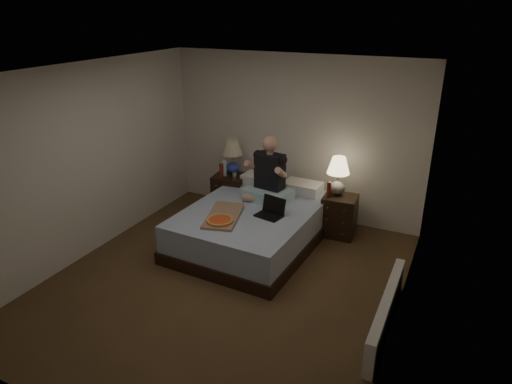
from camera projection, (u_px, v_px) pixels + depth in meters
The scene contains 19 objects.
floor at pixel (224, 282), 5.57m from camera, with size 4.00×4.50×0.00m, color brown.
ceiling at pixel (218, 72), 4.62m from camera, with size 4.00×4.50×0.00m, color white.
wall_back at pixel (294, 138), 6.97m from camera, with size 4.00×2.50×0.00m, color silver.
wall_front at pixel (64, 293), 3.21m from camera, with size 4.00×2.50×0.00m, color silver.
wall_left at pixel (87, 162), 5.89m from camera, with size 4.50×2.50×0.00m, color silver.
wall_right at pixel (406, 220), 4.29m from camera, with size 4.50×2.50×0.00m, color silver.
bed at pixel (253, 226), 6.37m from camera, with size 1.63×2.17×0.54m, color #526FA5.
nightstand_left at pixel (230, 194), 7.31m from camera, with size 0.49×0.44×0.64m, color black.
nightstand_right at pixel (339, 216), 6.59m from camera, with size 0.47×0.42×0.61m, color black.
lamp_left at pixel (232, 157), 7.16m from camera, with size 0.32×0.32×0.56m, color #2A3B9A, non-canonical shape.
lamp_right at pixel (338, 176), 6.45m from camera, with size 0.32×0.32×0.56m, color gray, non-canonical shape.
water_bottle at pixel (224, 168), 7.12m from camera, with size 0.07×0.07×0.25m, color silver.
soda_can at pixel (234, 176), 7.03m from camera, with size 0.07×0.07×0.10m, color #ACABA7.
beer_bottle_left at pixel (221, 171), 7.04m from camera, with size 0.06×0.06×0.23m, color #5D1D0D.
beer_bottle_right at pixel (329, 190), 6.42m from camera, with size 0.06×0.06×0.23m, color #58190C.
person at pixel (268, 169), 6.37m from camera, with size 0.66×0.52×0.93m, color black, non-canonical shape.
laptop at pixel (269, 208), 5.97m from camera, with size 0.34×0.28×0.24m, color black, non-canonical shape.
pizza_box at pixel (220, 221), 5.80m from camera, with size 0.40×0.76×0.08m, color #A17A60, non-canonical shape.
radiator at pixel (386, 312), 4.69m from camera, with size 0.10×1.60×0.40m, color silver.
Camera 1 is at (2.39, -4.10, 3.13)m, focal length 32.00 mm.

